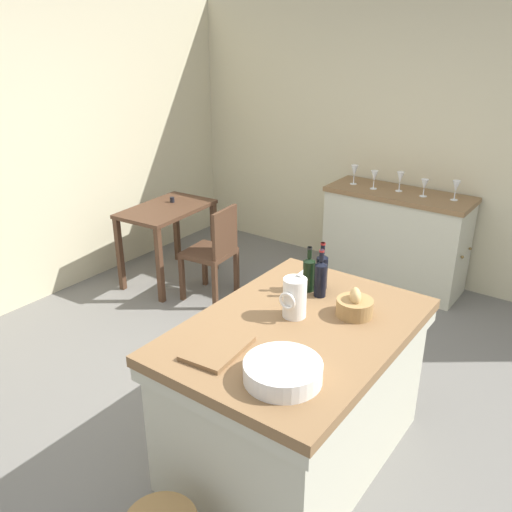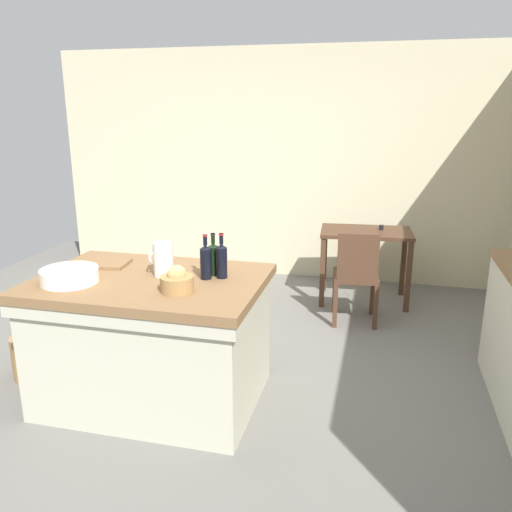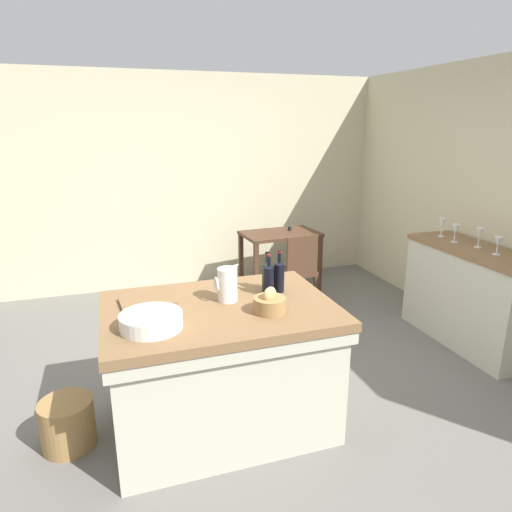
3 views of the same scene
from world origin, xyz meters
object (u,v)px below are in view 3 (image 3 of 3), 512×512
wine_glass_far_right (442,224)px  wine_bottle_green (269,279)px  wooden_chair (296,270)px  island_table (221,361)px  writing_desk (280,242)px  wicker_hamper (68,424)px  pitcher (227,284)px  wine_bottle_amber (267,275)px  side_cabinet (470,296)px  wine_glass_middle (479,234)px  wash_bowl (151,321)px  cutting_board (147,301)px  bread_basket (270,303)px  wine_glass_left (498,242)px  wine_bottle_dark (279,275)px  wine_glass_right (455,230)px

wine_glass_far_right → wine_bottle_green: bearing=-158.3°
wooden_chair → island_table: bearing=-127.2°
wine_bottle_green → wine_glass_far_right: wine_bottle_green is taller
writing_desk → wicker_hamper: size_ratio=2.81×
pitcher → wine_bottle_amber: (0.31, 0.10, -0.00)m
side_cabinet → wicker_hamper: size_ratio=4.01×
writing_desk → wine_glass_middle: size_ratio=5.20×
wash_bowl → wine_glass_far_right: 3.15m
pitcher → cutting_board: 0.53m
pitcher → wine_bottle_amber: wine_bottle_amber is taller
wash_bowl → bread_basket: size_ratio=1.78×
wine_bottle_amber → wine_glass_left: bearing=1.9°
wine_glass_middle → wine_glass_far_right: bearing=94.1°
wine_bottle_dark → wine_bottle_amber: wine_bottle_dark is taller
wine_bottle_amber → wine_glass_left: (2.11, 0.07, 0.05)m
wine_bottle_amber → wine_glass_middle: bearing=8.2°
cutting_board → wicker_hamper: (-0.56, -0.11, -0.73)m
pitcher → wash_bowl: size_ratio=0.74×
writing_desk → wooden_chair: bearing=-94.7°
wine_glass_left → writing_desk: bearing=120.3°
wooden_chair → pitcher: 2.04m
wash_bowl → wicker_hamper: bearing=153.0°
wine_bottle_green → wine_glass_far_right: 2.29m
pitcher → wine_bottle_dark: size_ratio=0.90×
pitcher → side_cabinet: bearing=9.1°
wooden_chair → wicker_hamper: size_ratio=2.64×
pitcher → wine_bottle_amber: 0.33m
wooden_chair → pitcher: pitcher is taller
wooden_chair → wine_glass_right: size_ratio=5.14×
side_cabinet → wine_glass_far_right: 0.75m
cutting_board → side_cabinet: bearing=5.2°
wine_glass_right → side_cabinet: bearing=-79.3°
pitcher → wine_glass_right: size_ratio=1.55×
writing_desk → wine_glass_right: size_ratio=5.47×
wine_bottle_amber → wine_glass_far_right: size_ratio=1.51×
wash_bowl → wine_bottle_green: size_ratio=1.23×
wooden_chair → wicker_hamper: (-2.25, -1.57, -0.32)m
wine_bottle_green → wine_glass_right: 2.18m
island_table → bread_basket: size_ratio=7.31×
wine_bottle_green → wine_glass_right: wine_bottle_green is taller
writing_desk → wine_glass_far_right: size_ratio=5.06×
wine_glass_far_right → wicker_hamper: (-3.49, -0.85, -0.89)m
wicker_hamper → island_table: bearing=-4.5°
wine_bottle_green → wine_glass_right: size_ratio=1.70×
wine_bottle_green → wine_glass_middle: 2.20m
pitcher → wine_glass_right: (2.38, 0.63, 0.06)m
wine_glass_right → wicker_hamper: 3.62m
bread_basket → wicker_hamper: bearing=167.9°
island_table → wine_glass_right: 2.62m
wooden_chair → pitcher: (-1.18, -1.58, 0.51)m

